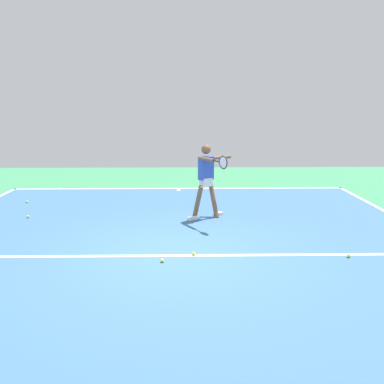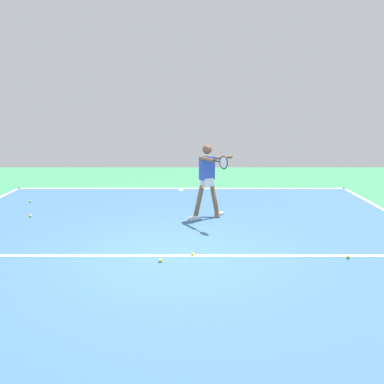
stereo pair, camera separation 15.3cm
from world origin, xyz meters
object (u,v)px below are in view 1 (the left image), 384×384
object	(u,v)px
tennis_ball_by_sideline	(162,261)
tennis_ball_near_service_line	(194,254)
tennis_ball_by_baseline	(28,217)
tennis_player	(207,176)
tennis_ball_near_player	(27,202)
tennis_ball_centre_court	(349,256)

from	to	relation	value
tennis_ball_by_sideline	tennis_ball_near_service_line	bearing A→B (deg)	-150.30
tennis_ball_by_baseline	tennis_ball_by_sideline	distance (m)	4.43
tennis_player	tennis_ball_near_player	world-z (taller)	tennis_player
tennis_player	tennis_ball_centre_court	bearing A→B (deg)	100.96
tennis_ball_near_service_line	tennis_ball_centre_court	size ratio (longest dim) A/B	1.00
tennis_ball_by_baseline	tennis_ball_by_sideline	size ratio (longest dim) A/B	1.00
tennis_ball_near_service_line	tennis_ball_by_sideline	bearing A→B (deg)	29.70
tennis_player	tennis_ball_near_service_line	bearing A→B (deg)	50.24
tennis_ball_near_service_line	tennis_ball_centre_court	bearing A→B (deg)	176.92
tennis_player	tennis_ball_by_baseline	size ratio (longest dim) A/B	27.02
tennis_ball_by_baseline	tennis_ball_near_service_line	bearing A→B (deg)	147.26
tennis_ball_by_sideline	tennis_ball_centre_court	bearing A→B (deg)	-177.14
tennis_ball_near_player	tennis_ball_by_sideline	distance (m)	5.94
tennis_ball_by_baseline	tennis_player	bearing A→B (deg)	179.35
tennis_ball_by_sideline	tennis_ball_near_player	bearing A→B (deg)	-47.58
tennis_player	tennis_ball_by_sideline	xyz separation A→B (m)	(0.92, 2.80, -0.98)
tennis_ball_near_service_line	tennis_ball_near_player	xyz separation A→B (m)	(4.56, -4.07, 0.00)
tennis_ball_near_service_line	tennis_ball_near_player	world-z (taller)	same
tennis_ball_near_service_line	tennis_ball_centre_court	distance (m)	2.77
tennis_ball_centre_court	tennis_ball_by_sideline	size ratio (longest dim) A/B	1.00
tennis_ball_centre_court	tennis_ball_near_service_line	bearing A→B (deg)	-3.08
tennis_player	tennis_ball_by_baseline	world-z (taller)	tennis_player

